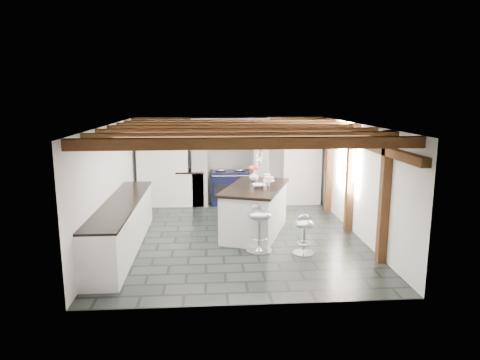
{
  "coord_description": "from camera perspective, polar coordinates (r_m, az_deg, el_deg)",
  "views": [
    {
      "loc": [
        -0.54,
        -8.47,
        2.86
      ],
      "look_at": [
        0.1,
        0.4,
        1.1
      ],
      "focal_mm": 32.0,
      "sensor_mm": 36.0,
      "label": 1
    }
  ],
  "objects": [
    {
      "name": "range_cooker",
      "position": [
        11.41,
        -1.32,
        -0.92
      ],
      "size": [
        1.0,
        0.63,
        0.99
      ],
      "color": "black",
      "rests_on": "ground"
    },
    {
      "name": "ground",
      "position": [
        8.95,
        -0.46,
        -7.43
      ],
      "size": [
        6.0,
        6.0,
        0.0
      ],
      "primitive_type": "plane",
      "color": "black",
      "rests_on": "ground"
    },
    {
      "name": "bar_stool_far",
      "position": [
        7.93,
        2.56,
        -5.67
      ],
      "size": [
        0.55,
        0.55,
        0.9
      ],
      "rotation": [
        0.0,
        0.0,
        0.28
      ],
      "color": "silver",
      "rests_on": "ground"
    },
    {
      "name": "bar_stool_near",
      "position": [
        7.92,
        8.49,
        -6.62
      ],
      "size": [
        0.47,
        0.47,
        0.73
      ],
      "rotation": [
        0.0,
        0.0,
        0.41
      ],
      "color": "silver",
      "rests_on": "ground"
    },
    {
      "name": "kitchen_island",
      "position": [
        8.99,
        2.03,
        -3.89
      ],
      "size": [
        1.7,
        2.29,
        1.36
      ],
      "rotation": [
        0.0,
        0.0,
        -0.34
      ],
      "color": "white",
      "rests_on": "ground"
    },
    {
      "name": "room_shell",
      "position": [
        10.05,
        -4.46,
        0.87
      ],
      "size": [
        6.0,
        6.03,
        6.0
      ],
      "color": "silver",
      "rests_on": "ground"
    }
  ]
}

